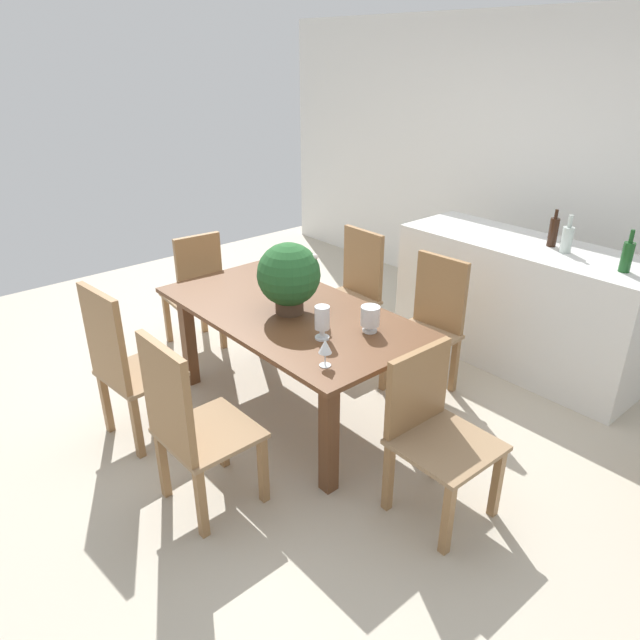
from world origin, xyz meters
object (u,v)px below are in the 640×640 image
dining_table (289,327)px  flower_centerpiece (289,276)px  chair_head_end (196,289)px  wine_bottle_dark (627,256)px  wine_bottle_green (553,232)px  chair_near_left (123,361)px  chair_foot_end (432,425)px  crystal_vase_left (370,317)px  chair_far_right (431,319)px  wine_glass (325,347)px  wine_bottle_clear (567,239)px  chair_far_left (353,287)px  chair_near_right (188,422)px  kitchen_counter (519,303)px  crystal_vase_center_near (322,320)px

dining_table → flower_centerpiece: (0.03, -0.02, 0.37)m
chair_head_end → flower_centerpiece: flower_centerpiece is taller
wine_bottle_dark → wine_bottle_green: bearing=166.5°
flower_centerpiece → chair_near_left: bearing=-114.4°
chair_foot_end → crystal_vase_left: bearing=76.2°
chair_near_left → chair_far_right: bearing=-117.7°
dining_table → flower_centerpiece: 0.37m
wine_glass → wine_bottle_clear: size_ratio=0.57×
chair_far_left → chair_near_right: size_ratio=0.96×
chair_near_right → chair_near_left: bearing=-1.5°
chair_head_end → flower_centerpiece: bearing=95.2°
kitchen_counter → wine_bottle_green: bearing=23.3°
crystal_vase_left → kitchen_counter: bearing=89.1°
chair_far_right → wine_glass: bearing=-80.6°
chair_near_left → flower_centerpiece: bearing=-119.5°
chair_head_end → wine_bottle_clear: size_ratio=3.75×
chair_near_left → wine_glass: bearing=-153.7°
wine_glass → wine_bottle_dark: wine_bottle_dark is taller
chair_far_right → chair_far_left: (-0.81, 0.01, 0.00)m
chair_head_end → wine_bottle_green: 2.75m
chair_near_right → wine_glass: (0.28, 0.68, 0.31)m
wine_glass → wine_bottle_dark: (0.62, 2.03, 0.21)m
dining_table → wine_bottle_green: wine_bottle_green is taller
chair_far_right → crystal_vase_center_near: chair_far_right is taller
chair_near_left → kitchen_counter: (0.99, 2.78, -0.09)m
flower_centerpiece → dining_table: bearing=152.8°
chair_head_end → wine_bottle_green: bearing=139.9°
chair_near_left → wine_bottle_clear: bearing=-119.6°
chair_near_right → dining_table: bearing=-68.1°
chair_foot_end → chair_near_right: (-0.78, -0.98, 0.06)m
chair_near_right → crystal_vase_left: 1.19m
chair_far_right → chair_foot_end: chair_far_right is taller
chair_far_left → crystal_vase_center_near: chair_far_left is taller
dining_table → chair_foot_end: chair_foot_end is taller
chair_far_right → flower_centerpiece: (-0.37, -0.98, 0.46)m
dining_table → kitchen_counter: size_ratio=0.95×
wine_bottle_dark → chair_foot_end: bearing=-94.1°
chair_far_left → kitchen_counter: 1.30m
wine_bottle_green → wine_bottle_clear: bearing=-22.7°
flower_centerpiece → wine_bottle_green: (0.70, 1.89, 0.07)m
chair_near_right → crystal_vase_center_near: 0.93m
dining_table → wine_bottle_dark: size_ratio=6.51×
chair_far_left → flower_centerpiece: flower_centerpiece is taller
kitchen_counter → wine_bottle_green: size_ratio=7.06×
dining_table → wine_glass: bearing=-23.3°
chair_head_end → wine_bottle_green: (1.92, 1.89, 0.54)m
chair_far_right → crystal_vase_left: bearing=-82.4°
chair_far_left → chair_near_left: 1.94m
chair_far_left → chair_foot_end: (1.60, -0.97, -0.03)m
chair_far_right → wine_glass: chair_far_right is taller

